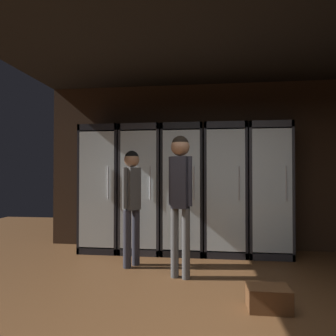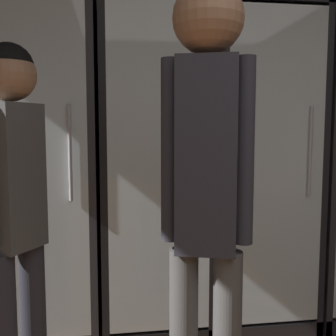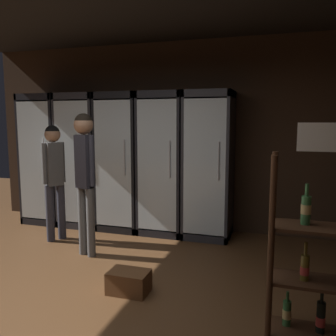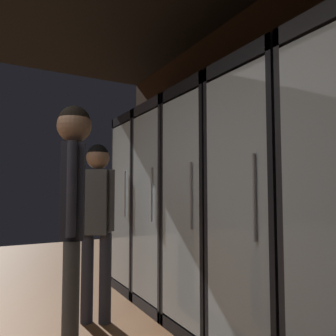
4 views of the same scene
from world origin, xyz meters
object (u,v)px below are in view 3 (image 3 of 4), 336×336
cooler_far_right (209,167)px  cooler_center (123,163)px  shopper_far (54,171)px  cooler_left (85,161)px  cooler_right (165,165)px  cooler_far_left (49,160)px  wine_crate_floor (129,282)px  shopper_near (85,165)px

cooler_far_right → cooler_center: bearing=180.0°
shopper_far → cooler_left: bearing=91.2°
cooler_right → shopper_far: (-1.31, -0.83, -0.04)m
cooler_far_left → wine_crate_floor: bearing=-40.9°
cooler_right → cooler_left: bearing=179.9°
cooler_far_left → shopper_near: size_ratio=1.18×
cooler_right → cooler_far_right: (0.66, 0.00, -0.01)m
shopper_far → wine_crate_floor: 2.12m
wine_crate_floor → cooler_far_right: bearing=78.7°
cooler_left → shopper_far: 0.83m
cooler_center → cooler_right: (0.66, -0.00, 0.00)m
cooler_right → shopper_far: bearing=-147.5°
cooler_left → cooler_far_right: 1.98m
cooler_far_right → wine_crate_floor: (-0.39, -1.95, -0.89)m
cooler_center → shopper_near: size_ratio=1.18×
cooler_far_left → cooler_left: 0.66m
cooler_far_left → shopper_near: bearing=-41.3°
shopper_near → cooler_center: bearing=92.5°
cooler_center → cooler_right: size_ratio=1.00×
cooler_right → cooler_far_right: size_ratio=1.00×
wine_crate_floor → shopper_far: bearing=144.7°
shopper_near → wine_crate_floor: size_ratio=4.48×
shopper_far → cooler_far_right: bearing=22.9°
cooler_center → cooler_far_right: bearing=-0.0°
cooler_right → shopper_near: (-0.61, -1.21, 0.12)m
shopper_near → cooler_far_left: bearing=138.7°
cooler_far_right → cooler_left: bearing=180.0°
cooler_center → cooler_left: bearing=180.0°
cooler_far_left → shopper_near: 1.84m
wine_crate_floor → cooler_left: bearing=129.3°
cooler_far_left → wine_crate_floor: (2.26, -1.95, -0.89)m
cooler_right → shopper_near: 1.36m
cooler_far_left → cooler_center: bearing=-0.0°
cooler_far_right → wine_crate_floor: bearing=-101.3°
cooler_far_right → shopper_near: 1.76m
cooler_right → cooler_far_right: bearing=0.1°
shopper_far → cooler_far_left: bearing=129.2°
shopper_near → wine_crate_floor: bearing=-40.2°
cooler_far_left → cooler_right: bearing=-0.1°
cooler_left → cooler_right: bearing=-0.1°
cooler_far_left → shopper_far: (0.68, -0.83, -0.04)m
cooler_left → cooler_far_right: (1.98, -0.00, -0.01)m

